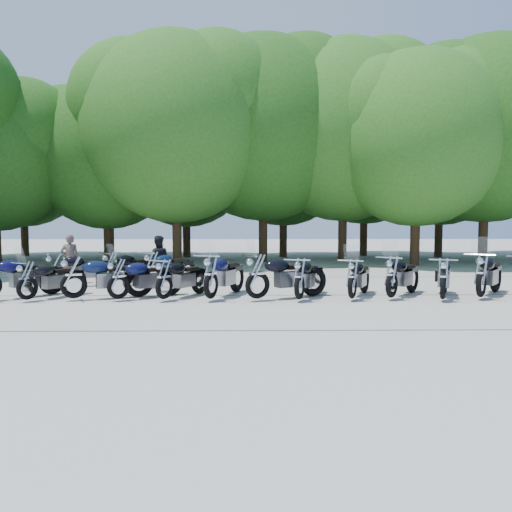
{
  "coord_description": "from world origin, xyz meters",
  "views": [
    {
      "loc": [
        -0.21,
        -12.28,
        2.06
      ],
      "look_at": [
        0.0,
        1.5,
        1.1
      ],
      "focal_mm": 35.0,
      "sensor_mm": 36.0,
      "label": 1
    }
  ],
  "objects_px": {
    "motorcycle_7": "(300,277)",
    "motorcycle_2": "(74,276)",
    "motorcycle_9": "(392,275)",
    "rider_0": "(70,259)",
    "motorcycle_10": "(443,277)",
    "motorcycle_15": "(152,267)",
    "motorcycle_6": "(258,275)",
    "motorcycle_5": "(211,275)",
    "motorcycle_8": "(352,277)",
    "motorcycle_1": "(27,279)",
    "motorcycle_3": "(118,277)",
    "motorcycle_13": "(56,268)",
    "motorcycle_14": "(111,267)",
    "motorcycle_11": "(481,273)",
    "motorcycle_4": "(164,278)",
    "rider_1": "(158,260)"
  },
  "relations": [
    {
      "from": "motorcycle_8",
      "to": "motorcycle_10",
      "type": "distance_m",
      "value": 2.3
    },
    {
      "from": "motorcycle_3",
      "to": "motorcycle_9",
      "type": "relative_size",
      "value": 0.95
    },
    {
      "from": "motorcycle_15",
      "to": "motorcycle_9",
      "type": "bearing_deg",
      "value": -165.66
    },
    {
      "from": "rider_1",
      "to": "motorcycle_2",
      "type": "bearing_deg",
      "value": 58.41
    },
    {
      "from": "motorcycle_5",
      "to": "motorcycle_8",
      "type": "distance_m",
      "value": 3.66
    },
    {
      "from": "motorcycle_8",
      "to": "motorcycle_14",
      "type": "xyz_separation_m",
      "value": [
        -6.97,
        2.73,
        0.01
      ]
    },
    {
      "from": "motorcycle_5",
      "to": "motorcycle_15",
      "type": "height_order",
      "value": "motorcycle_5"
    },
    {
      "from": "motorcycle_1",
      "to": "motorcycle_5",
      "type": "xyz_separation_m",
      "value": [
        4.69,
        0.02,
        0.1
      ]
    },
    {
      "from": "motorcycle_5",
      "to": "motorcycle_15",
      "type": "relative_size",
      "value": 1.08
    },
    {
      "from": "motorcycle_6",
      "to": "motorcycle_13",
      "type": "bearing_deg",
      "value": 37.88
    },
    {
      "from": "motorcycle_7",
      "to": "motorcycle_2",
      "type": "bearing_deg",
      "value": 19.4
    },
    {
      "from": "motorcycle_2",
      "to": "motorcycle_7",
      "type": "distance_m",
      "value": 5.84
    },
    {
      "from": "motorcycle_6",
      "to": "motorcycle_15",
      "type": "xyz_separation_m",
      "value": [
        -3.22,
        2.64,
        -0.05
      ]
    },
    {
      "from": "motorcycle_4",
      "to": "motorcycle_8",
      "type": "relative_size",
      "value": 1.0
    },
    {
      "from": "motorcycle_5",
      "to": "motorcycle_14",
      "type": "xyz_separation_m",
      "value": [
        -3.31,
        2.75,
        -0.07
      ]
    },
    {
      "from": "motorcycle_5",
      "to": "motorcycle_7",
      "type": "xyz_separation_m",
      "value": [
        2.27,
        -0.1,
        -0.06
      ]
    },
    {
      "from": "motorcycle_5",
      "to": "motorcycle_11",
      "type": "bearing_deg",
      "value": -158.03
    },
    {
      "from": "motorcycle_3",
      "to": "motorcycle_5",
      "type": "xyz_separation_m",
      "value": [
        2.39,
        -0.07,
        0.07
      ]
    },
    {
      "from": "motorcycle_8",
      "to": "motorcycle_15",
      "type": "relative_size",
      "value": 0.97
    },
    {
      "from": "motorcycle_4",
      "to": "rider_0",
      "type": "xyz_separation_m",
      "value": [
        -3.76,
        3.81,
        0.2
      ]
    },
    {
      "from": "motorcycle_9",
      "to": "rider_0",
      "type": "bearing_deg",
      "value": 15.2
    },
    {
      "from": "motorcycle_2",
      "to": "rider_0",
      "type": "relative_size",
      "value": 1.43
    },
    {
      "from": "motorcycle_7",
      "to": "motorcycle_14",
      "type": "xyz_separation_m",
      "value": [
        -5.58,
        2.85,
        -0.01
      ]
    },
    {
      "from": "motorcycle_2",
      "to": "motorcycle_15",
      "type": "bearing_deg",
      "value": -54.0
    },
    {
      "from": "motorcycle_6",
      "to": "motorcycle_8",
      "type": "height_order",
      "value": "motorcycle_6"
    },
    {
      "from": "motorcycle_9",
      "to": "motorcycle_14",
      "type": "distance_m",
      "value": 8.44
    },
    {
      "from": "motorcycle_13",
      "to": "rider_1",
      "type": "height_order",
      "value": "rider_1"
    },
    {
      "from": "motorcycle_7",
      "to": "motorcycle_9",
      "type": "distance_m",
      "value": 2.45
    },
    {
      "from": "motorcycle_6",
      "to": "motorcycle_8",
      "type": "distance_m",
      "value": 2.46
    },
    {
      "from": "motorcycle_8",
      "to": "motorcycle_13",
      "type": "bearing_deg",
      "value": 6.98
    },
    {
      "from": "motorcycle_6",
      "to": "motorcycle_13",
      "type": "xyz_separation_m",
      "value": [
        -6.2,
        2.73,
        -0.08
      ]
    },
    {
      "from": "motorcycle_3",
      "to": "motorcycle_4",
      "type": "xyz_separation_m",
      "value": [
        1.19,
        -0.07,
        -0.0
      ]
    },
    {
      "from": "motorcycle_7",
      "to": "rider_0",
      "type": "bearing_deg",
      "value": -6.69
    },
    {
      "from": "motorcycle_5",
      "to": "motorcycle_9",
      "type": "xyz_separation_m",
      "value": [
        4.72,
        0.13,
        -0.04
      ]
    },
    {
      "from": "motorcycle_9",
      "to": "motorcycle_15",
      "type": "distance_m",
      "value": 7.19
    },
    {
      "from": "motorcycle_6",
      "to": "rider_0",
      "type": "relative_size",
      "value": 1.5
    },
    {
      "from": "motorcycle_14",
      "to": "motorcycle_10",
      "type": "bearing_deg",
      "value": -153.19
    },
    {
      "from": "motorcycle_3",
      "to": "motorcycle_4",
      "type": "distance_m",
      "value": 1.19
    },
    {
      "from": "motorcycle_13",
      "to": "motorcycle_10",
      "type": "bearing_deg",
      "value": -124.72
    },
    {
      "from": "motorcycle_15",
      "to": "motorcycle_6",
      "type": "bearing_deg",
      "value": 175.43
    },
    {
      "from": "motorcycle_15",
      "to": "rider_1",
      "type": "distance_m",
      "value": 0.93
    },
    {
      "from": "rider_0",
      "to": "motorcycle_7",
      "type": "bearing_deg",
      "value": 139.68
    },
    {
      "from": "motorcycle_3",
      "to": "motorcycle_13",
      "type": "bearing_deg",
      "value": 3.57
    },
    {
      "from": "motorcycle_2",
      "to": "motorcycle_6",
      "type": "height_order",
      "value": "motorcycle_6"
    },
    {
      "from": "motorcycle_7",
      "to": "motorcycle_14",
      "type": "bearing_deg",
      "value": -5.3
    },
    {
      "from": "motorcycle_1",
      "to": "motorcycle_7",
      "type": "xyz_separation_m",
      "value": [
        6.97,
        -0.08,
        0.05
      ]
    },
    {
      "from": "motorcycle_9",
      "to": "motorcycle_15",
      "type": "height_order",
      "value": "motorcycle_9"
    },
    {
      "from": "motorcycle_10",
      "to": "rider_0",
      "type": "height_order",
      "value": "rider_0"
    },
    {
      "from": "motorcycle_2",
      "to": "rider_0",
      "type": "bearing_deg",
      "value": -1.6
    },
    {
      "from": "motorcycle_9",
      "to": "rider_1",
      "type": "height_order",
      "value": "rider_1"
    }
  ]
}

